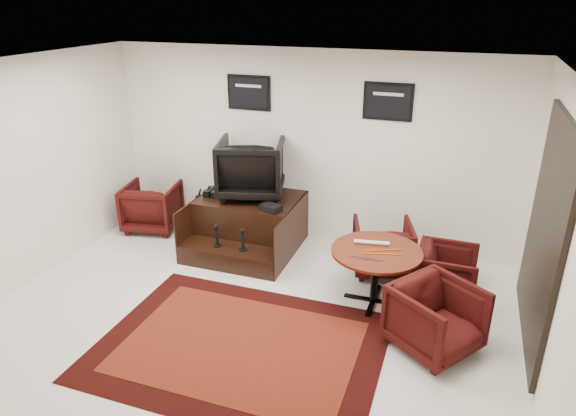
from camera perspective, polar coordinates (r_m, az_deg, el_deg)
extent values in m
plane|color=silver|center=(5.96, -5.29, -12.97)|extent=(6.00, 6.00, 0.00)
cube|color=white|center=(7.47, 2.26, 6.64)|extent=(6.00, 0.02, 2.80)
cube|color=white|center=(3.49, -23.99, -15.91)|extent=(6.00, 0.02, 2.80)
cube|color=white|center=(7.02, -28.67, 2.75)|extent=(0.02, 5.00, 2.80)
cube|color=white|center=(4.91, 27.96, -5.01)|extent=(0.02, 5.00, 2.80)
cube|color=white|center=(4.89, -6.50, 14.76)|extent=(6.00, 5.00, 0.02)
cube|color=black|center=(5.58, 26.64, -2.70)|extent=(0.05, 1.90, 2.30)
cube|color=black|center=(5.58, 26.54, -2.69)|extent=(0.02, 1.72, 2.12)
cube|color=black|center=(5.58, 26.59, -2.69)|extent=(0.03, 0.05, 2.12)
cube|color=black|center=(7.59, -4.36, 12.66)|extent=(0.66, 0.03, 0.50)
cube|color=black|center=(7.57, -4.42, 12.64)|extent=(0.58, 0.01, 0.42)
cube|color=silver|center=(7.55, -4.45, 13.38)|extent=(0.40, 0.00, 0.04)
cube|color=black|center=(7.04, 11.06, 11.53)|extent=(0.66, 0.03, 0.50)
cube|color=black|center=(7.03, 11.03, 11.51)|extent=(0.58, 0.01, 0.42)
cube|color=silver|center=(7.00, 11.09, 12.30)|extent=(0.40, 0.00, 0.04)
cube|color=black|center=(5.67, -5.34, -15.04)|extent=(2.96, 2.22, 0.01)
cube|color=#5B190D|center=(5.66, -5.35, -14.99)|extent=(2.43, 1.69, 0.01)
cube|color=black|center=(7.61, -4.08, -1.34)|extent=(1.44, 1.07, 0.75)
cube|color=black|center=(7.10, -6.40, -5.42)|extent=(1.44, 0.43, 0.27)
cube|color=black|center=(7.73, -9.58, -1.22)|extent=(0.02, 1.49, 0.75)
cube|color=black|center=(7.19, 0.51, -2.77)|extent=(0.02, 1.49, 0.75)
cylinder|color=black|center=(7.12, -7.85, -4.15)|extent=(0.11, 0.11, 0.02)
cylinder|color=black|center=(7.06, -7.90, -3.20)|extent=(0.04, 0.04, 0.24)
sphere|color=black|center=(6.99, -7.97, -2.06)|extent=(0.07, 0.07, 0.07)
cylinder|color=black|center=(6.96, -5.02, -4.64)|extent=(0.11, 0.11, 0.02)
cylinder|color=black|center=(6.90, -5.05, -3.68)|extent=(0.04, 0.04, 0.24)
sphere|color=black|center=(6.84, -5.10, -2.52)|extent=(0.07, 0.07, 0.07)
imported|color=black|center=(7.35, -4.10, 4.80)|extent=(1.10, 1.06, 0.93)
cube|color=black|center=(7.58, -8.74, 1.79)|extent=(0.11, 0.26, 0.09)
cube|color=black|center=(7.53, -7.91, 1.71)|extent=(0.11, 0.26, 0.09)
cube|color=black|center=(6.93, -1.91, 0.01)|extent=(0.31, 0.26, 0.09)
imported|color=black|center=(8.34, -14.88, 0.40)|extent=(0.92, 0.88, 0.81)
cylinder|color=#47190A|center=(6.10, 9.82, -4.80)|extent=(1.07, 1.07, 0.03)
cylinder|color=black|center=(6.26, 9.62, -7.47)|extent=(0.09, 0.09, 0.63)
cube|color=black|center=(6.43, 9.43, -10.07)|extent=(0.71, 0.06, 0.03)
cube|color=black|center=(6.43, 9.43, -10.07)|extent=(0.06, 0.71, 0.03)
imported|color=black|center=(6.95, 10.45, -4.02)|extent=(0.92, 0.89, 0.77)
imported|color=black|center=(6.56, 17.25, -6.69)|extent=(0.66, 0.70, 0.71)
imported|color=black|center=(5.61, 16.14, -11.39)|extent=(1.06, 1.07, 0.81)
cylinder|color=silver|center=(6.21, 9.27, -3.80)|extent=(0.42, 0.12, 0.05)
cylinder|color=#E55C0C|center=(6.01, 10.39, -5.03)|extent=(0.44, 0.12, 0.01)
cylinder|color=#E55C0C|center=(6.10, 10.55, -4.62)|extent=(0.42, 0.18, 0.01)
cylinder|color=#4C1933|center=(5.91, 7.24, -5.37)|extent=(0.08, 0.07, 0.01)
cylinder|color=#4C1933|center=(5.90, 7.81, -5.45)|extent=(0.08, 0.07, 0.01)
cylinder|color=#4C1933|center=(5.89, 8.38, -5.54)|extent=(0.08, 0.07, 0.01)
cylinder|color=#4C1933|center=(5.88, 8.95, -5.62)|extent=(0.08, 0.07, 0.01)
cylinder|color=#4C1933|center=(5.87, 9.53, -5.70)|extent=(0.08, 0.07, 0.01)
cylinder|color=#4C1933|center=(5.87, 10.11, -5.79)|extent=(0.08, 0.07, 0.01)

